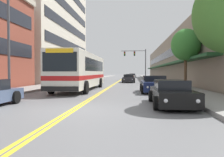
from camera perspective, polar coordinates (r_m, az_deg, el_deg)
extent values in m
plane|color=slate|center=(46.39, 2.34, -0.37)|extent=(240.00, 240.00, 0.00)
cube|color=gray|center=(47.29, -6.16, -0.23)|extent=(3.00, 106.00, 0.18)
cube|color=gray|center=(46.53, 10.97, -0.28)|extent=(3.00, 106.00, 0.18)
cube|color=yellow|center=(46.40, 2.21, -0.36)|extent=(0.14, 106.00, 0.01)
cube|color=yellow|center=(46.39, 2.46, -0.36)|extent=(0.14, 106.00, 0.01)
cube|color=beige|center=(44.05, -18.60, 16.24)|extent=(12.00, 25.71, 25.58)
cube|color=black|center=(40.57, -10.64, 3.84)|extent=(0.08, 23.66, 1.40)
cube|color=black|center=(40.82, -10.67, 8.33)|extent=(0.08, 23.66, 1.40)
cube|color=black|center=(41.32, -10.69, 12.73)|extent=(0.08, 23.66, 1.40)
cube|color=black|center=(42.05, -10.72, 17.01)|extent=(0.08, 23.66, 1.40)
cube|color=gray|center=(47.46, 17.94, 4.35)|extent=(8.00, 68.00, 7.86)
cube|color=#1E4C28|center=(46.65, 12.46, 3.17)|extent=(1.10, 61.20, 0.24)
cube|color=black|center=(46.81, 13.10, 5.58)|extent=(0.08, 61.20, 1.40)
cube|color=silver|center=(20.37, -8.09, 2.11)|extent=(2.57, 11.82, 2.88)
cube|color=#B21919|center=(20.37, -8.09, 0.49)|extent=(2.59, 11.84, 0.32)
cube|color=black|center=(20.95, -7.72, 3.36)|extent=(2.60, 9.22, 1.04)
cube|color=black|center=(14.69, -13.55, 4.30)|extent=(2.31, 0.04, 1.27)
cube|color=yellow|center=(14.73, -13.59, 7.10)|extent=(1.85, 0.06, 0.28)
cube|color=black|center=(14.70, -13.53, -2.65)|extent=(2.52, 0.08, 0.32)
cylinder|color=black|center=(16.96, -15.61, -2.20)|extent=(0.30, 1.00, 1.00)
cylinder|color=black|center=(16.20, -6.89, -2.33)|extent=(0.30, 1.00, 1.00)
cylinder|color=black|center=(23.87, -9.32, -1.07)|extent=(0.30, 1.00, 1.00)
cylinder|color=black|center=(23.34, -3.06, -1.11)|extent=(0.30, 1.00, 1.00)
cube|color=beige|center=(41.88, -3.97, 0.10)|extent=(1.70, 4.21, 0.62)
cube|color=black|center=(42.04, -3.93, 0.87)|extent=(1.47, 1.85, 0.50)
cylinder|color=black|center=(40.76, -5.48, -0.17)|extent=(0.22, 0.67, 0.67)
cylinder|color=black|center=(40.46, -3.05, -0.18)|extent=(0.22, 0.67, 0.67)
cylinder|color=black|center=(43.32, -4.83, -0.06)|extent=(0.22, 0.67, 0.67)
cylinder|color=black|center=(43.05, -2.54, -0.07)|extent=(0.22, 0.67, 0.67)
sphere|color=silver|center=(39.89, -5.32, 0.06)|extent=(0.16, 0.16, 0.16)
sphere|color=silver|center=(39.69, -3.63, 0.06)|extent=(0.16, 0.16, 0.16)
cube|color=red|center=(44.07, -4.31, 0.21)|extent=(0.18, 0.04, 0.10)
cube|color=red|center=(43.88, -2.73, 0.21)|extent=(0.18, 0.04, 0.10)
cylinder|color=black|center=(12.33, -23.80, -4.50)|extent=(0.22, 0.66, 0.66)
cube|color=red|center=(13.20, -22.93, -3.33)|extent=(0.18, 0.04, 0.10)
cube|color=white|center=(33.03, -6.47, -0.34)|extent=(1.81, 4.33, 0.59)
cube|color=black|center=(33.19, -6.41, 0.55)|extent=(1.56, 1.90, 0.42)
cylinder|color=black|center=(31.94, -8.59, -0.67)|extent=(0.22, 0.69, 0.69)
cylinder|color=black|center=(31.54, -5.32, -0.68)|extent=(0.22, 0.69, 0.69)
cylinder|color=black|center=(34.54, -7.51, -0.49)|extent=(0.22, 0.69, 0.69)
cylinder|color=black|center=(34.18, -4.48, -0.50)|extent=(0.22, 0.69, 0.69)
sphere|color=silver|center=(31.04, -8.44, -0.41)|extent=(0.16, 0.16, 0.16)
sphere|color=silver|center=(30.76, -6.15, -0.42)|extent=(0.16, 0.16, 0.16)
cube|color=red|center=(35.29, -6.77, -0.16)|extent=(0.18, 0.04, 0.10)
cube|color=red|center=(35.04, -4.69, -0.17)|extent=(0.18, 0.04, 0.10)
cube|color=black|center=(10.97, 15.28, -4.33)|extent=(1.71, 4.44, 0.64)
cube|color=black|center=(11.10, 15.15, -1.47)|extent=(1.47, 1.95, 0.44)
cylinder|color=black|center=(9.51, 11.44, -6.31)|extent=(0.22, 0.61, 0.61)
cylinder|color=black|center=(9.85, 21.73, -6.12)|extent=(0.22, 0.61, 0.61)
cylinder|color=black|center=(12.24, 10.10, -4.54)|extent=(0.22, 0.61, 0.61)
cylinder|color=black|center=(12.50, 18.19, -4.46)|extent=(0.22, 0.61, 0.61)
sphere|color=silver|center=(8.67, 13.89, -5.67)|extent=(0.16, 0.16, 0.16)
sphere|color=silver|center=(8.93, 21.57, -5.53)|extent=(0.16, 0.16, 0.16)
cube|color=red|center=(13.08, 10.95, -3.20)|extent=(0.18, 0.04, 0.10)
cube|color=red|center=(13.26, 16.28, -3.17)|extent=(0.18, 0.04, 0.10)
cube|color=#19234C|center=(17.86, 10.99, -1.88)|extent=(1.94, 4.50, 0.71)
cube|color=black|center=(18.02, 10.94, 0.00)|extent=(1.67, 1.98, 0.46)
cylinder|color=black|center=(16.42, 8.00, -2.91)|extent=(0.22, 0.64, 0.64)
cylinder|color=black|center=(16.62, 14.86, -2.89)|extent=(0.22, 0.64, 0.64)
cylinder|color=black|center=(19.20, 7.63, -2.25)|extent=(0.22, 0.64, 0.64)
cylinder|color=black|center=(19.38, 13.52, -2.25)|extent=(0.22, 0.64, 0.64)
sphere|color=silver|center=(15.55, 9.30, -2.26)|extent=(0.16, 0.16, 0.16)
sphere|color=silver|center=(15.70, 14.26, -2.26)|extent=(0.16, 0.16, 0.16)
cube|color=red|center=(20.06, 8.38, -1.39)|extent=(0.18, 0.04, 0.10)
cube|color=red|center=(20.18, 12.35, -1.39)|extent=(0.18, 0.04, 0.10)
cube|color=#232328|center=(34.69, 4.34, -0.18)|extent=(1.75, 4.24, 0.67)
cube|color=black|center=(34.85, 4.35, 0.74)|extent=(1.51, 1.87, 0.43)
cylinder|color=black|center=(33.42, 2.75, -0.56)|extent=(0.22, 0.68, 0.68)
cylinder|color=black|center=(33.38, 5.84, -0.57)|extent=(0.22, 0.68, 0.68)
cylinder|color=black|center=(36.04, 2.95, -0.40)|extent=(0.22, 0.68, 0.68)
cylinder|color=black|center=(36.01, 5.81, -0.41)|extent=(0.22, 0.68, 0.68)
sphere|color=silver|center=(32.57, 3.19, -0.24)|extent=(0.16, 0.16, 0.16)
sphere|color=silver|center=(32.54, 5.35, -0.24)|extent=(0.16, 0.16, 0.16)
cube|color=red|center=(36.84, 3.43, -0.02)|extent=(0.18, 0.04, 0.10)
cube|color=red|center=(36.81, 5.39, -0.03)|extent=(0.18, 0.04, 0.10)
cube|color=maroon|center=(50.49, 4.63, 0.37)|extent=(1.78, 4.58, 0.63)
cube|color=black|center=(50.67, 4.63, 0.96)|extent=(1.53, 2.02, 0.41)
cylinder|color=black|center=(49.10, 3.54, 0.15)|extent=(0.22, 0.70, 0.70)
cylinder|color=black|center=(49.07, 5.67, 0.15)|extent=(0.22, 0.70, 0.70)
cylinder|color=black|center=(51.94, 3.65, 0.23)|extent=(0.22, 0.70, 0.70)
cylinder|color=black|center=(51.91, 5.66, 0.23)|extent=(0.22, 0.70, 0.70)
sphere|color=silver|center=(48.19, 3.85, 0.35)|extent=(0.16, 0.16, 0.16)
sphere|color=silver|center=(48.17, 5.33, 0.34)|extent=(0.16, 0.16, 0.16)
cube|color=red|center=(52.81, 3.97, 0.46)|extent=(0.18, 0.04, 0.10)
cube|color=red|center=(52.79, 5.36, 0.46)|extent=(0.18, 0.04, 0.10)
cube|color=#B7B7BC|center=(66.39, 5.35, 0.64)|extent=(1.90, 4.49, 0.57)
cube|color=black|center=(66.56, 5.35, 1.10)|extent=(1.64, 1.98, 0.49)
cylinder|color=black|center=(65.01, 4.49, 0.50)|extent=(0.22, 0.68, 0.68)
cylinder|color=black|center=(65.01, 6.20, 0.50)|extent=(0.22, 0.68, 0.68)
cylinder|color=black|center=(67.79, 4.53, 0.55)|extent=(0.22, 0.68, 0.68)
cylinder|color=black|center=(67.79, 6.18, 0.54)|extent=(0.22, 0.68, 0.68)
sphere|color=silver|center=(64.13, 4.75, 0.63)|extent=(0.16, 0.16, 0.16)
sphere|color=silver|center=(64.13, 5.94, 0.63)|extent=(0.16, 0.16, 0.16)
cube|color=red|center=(68.65, 4.78, 0.70)|extent=(0.18, 0.04, 0.10)
cube|color=red|center=(68.65, 5.93, 0.69)|extent=(0.18, 0.04, 0.10)
cylinder|color=#47474C|center=(46.68, 8.76, 3.63)|extent=(0.18, 0.18, 6.52)
cylinder|color=#47474C|center=(46.79, 5.57, 7.21)|extent=(5.20, 0.11, 0.11)
cube|color=black|center=(46.74, 5.89, 6.47)|extent=(0.34, 0.26, 0.92)
sphere|color=red|center=(46.61, 5.89, 6.83)|extent=(0.18, 0.18, 0.18)
sphere|color=yellow|center=(46.58, 5.89, 6.49)|extent=(0.18, 0.18, 0.18)
sphere|color=green|center=(46.56, 5.89, 6.15)|extent=(0.18, 0.18, 0.18)
cylinder|color=black|center=(46.79, 5.89, 7.12)|extent=(0.02, 0.02, 0.14)
cube|color=black|center=(46.77, 3.33, 6.48)|extent=(0.34, 0.26, 0.92)
sphere|color=red|center=(46.64, 3.32, 6.83)|extent=(0.18, 0.18, 0.18)
sphere|color=yellow|center=(46.61, 3.32, 6.49)|extent=(0.18, 0.18, 0.18)
sphere|color=green|center=(46.59, 3.32, 6.16)|extent=(0.18, 0.18, 0.18)
cylinder|color=black|center=(46.82, 3.33, 7.12)|extent=(0.02, 0.02, 0.14)
cylinder|color=#47474C|center=(15.52, -25.39, 10.12)|extent=(0.16, 0.16, 7.90)
cylinder|color=brown|center=(21.55, 18.64, 1.52)|extent=(0.26, 0.26, 2.86)
ellipsoid|color=#387F33|center=(21.71, 18.70, 8.35)|extent=(2.70, 2.70, 2.98)
cylinder|color=yellow|center=(16.23, 17.59, -2.26)|extent=(0.23, 0.23, 0.71)
sphere|color=yellow|center=(16.21, 17.60, -0.80)|extent=(0.20, 0.20, 0.20)
cylinder|color=yellow|center=(16.20, 17.06, -1.98)|extent=(0.08, 0.10, 0.10)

